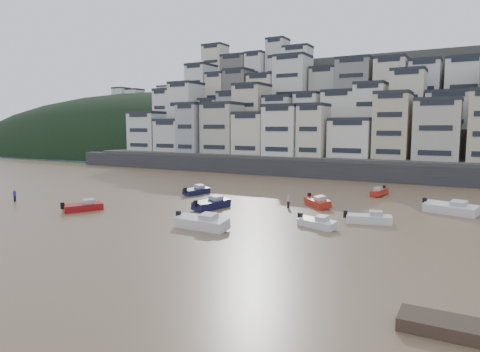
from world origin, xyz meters
The scene contains 15 objects.
sea_strip centered at (-110.00, 145.00, 0.01)m, with size 340.00×340.00×0.00m, color #435660.
harbor_wall centered at (10.00, 65.00, 1.75)m, with size 140.00×3.00×3.50m, color #38383A.
hillside centered at (14.73, 104.84, 13.01)m, with size 141.04×66.00×50.00m.
headland centered at (-95.00, 135.00, 0.02)m, with size 216.00×135.00×53.33m.
boat_i centered at (22.41, 47.81, 0.68)m, with size 4.98×1.63×1.36m, color #B12215, non-canonical shape.
boat_b centered at (20.97, 22.77, 0.64)m, with size 4.70×1.54×1.28m, color silver, non-canonical shape.
boat_d centered at (25.24, 27.59, 0.72)m, with size 5.29×1.73×1.44m, color silver, non-canonical shape.
boat_c centered at (5.68, 26.19, 0.84)m, with size 6.18×2.02×1.68m, color #121439, non-canonical shape.
boat_j centered at (-7.69, 17.19, 0.70)m, with size 5.16×1.69×1.41m, color #A61416, non-canonical shape.
boat_a centered at (10.73, 16.45, 0.88)m, with size 6.48×2.12×1.77m, color silver, non-canonical shape.
boat_e centered at (17.11, 34.23, 0.76)m, with size 5.61×1.83×1.53m, color #AD2315, non-canonical shape.
boat_f centered at (-2.80, 35.02, 0.72)m, with size 5.25×1.72×1.43m, color #13183E, non-canonical shape.
boat_g centered at (32.78, 37.33, 0.90)m, with size 6.61×2.16×1.80m, color silver, non-canonical shape.
person_blue centered at (-21.69, 17.28, 0.87)m, with size 0.44×0.44×1.74m, color #3A1BCD, non-canonical shape.
person_pink centered at (14.00, 31.76, 0.87)m, with size 0.44×0.44×1.74m, color #C48A98, non-canonical shape.
Camera 1 is at (35.20, -19.42, 10.53)m, focal length 32.00 mm.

